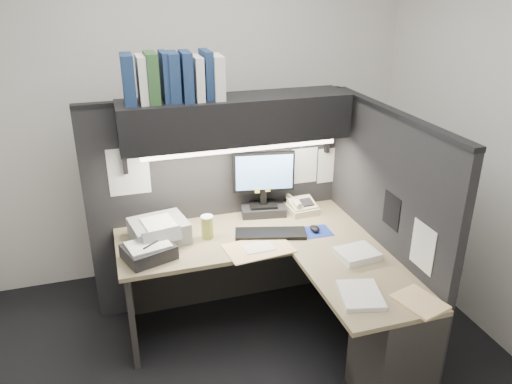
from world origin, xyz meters
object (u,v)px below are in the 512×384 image
monitor (263,190)px  printer (159,231)px  coffee_cup (207,227)px  desk (314,306)px  notebook_stack (149,252)px  overhead_shelf (236,119)px  keyboard (271,233)px  telephone (302,207)px

monitor → printer: (-0.80, -0.19, -0.12)m
monitor → coffee_cup: monitor is taller
desk → notebook_stack: size_ratio=5.71×
coffee_cup → printer: coffee_cup is taller
overhead_shelf → keyboard: overhead_shelf is taller
coffee_cup → telephone: bearing=13.6°
monitor → coffee_cup: 0.55m
overhead_shelf → monitor: 0.62m
overhead_shelf → telephone: bearing=1.3°
keyboard → notebook_stack: notebook_stack is taller
overhead_shelf → printer: bearing=-168.4°
desk → monitor: size_ratio=3.46×
monitor → notebook_stack: 0.99m
coffee_cup → desk: bearing=-46.0°
telephone → coffee_cup: size_ratio=1.45×
desk → notebook_stack: 1.11m
keyboard → desk: bearing=-59.0°
overhead_shelf → notebook_stack: 1.04m
notebook_stack → monitor: bearing=24.0°
coffee_cup → printer: 0.32m
desk → monitor: (-0.08, 0.82, 0.48)m
printer → coffee_cup: bearing=-20.0°
printer → desk: bearing=-46.0°
monitor → telephone: 0.33m
overhead_shelf → keyboard: bearing=-58.6°
overhead_shelf → monitor: (0.22, 0.07, -0.57)m
keyboard → coffee_cup: (-0.42, 0.10, 0.06)m
overhead_shelf → printer: (-0.58, -0.12, -0.70)m
monitor → notebook_stack: monitor is taller
telephone → coffee_cup: (-0.77, -0.19, 0.03)m
monitor → notebook_stack: (-0.89, -0.40, -0.15)m
overhead_shelf → printer: 0.91m
desk → printer: 1.14m
printer → keyboard: bearing=-21.8°
overhead_shelf → coffee_cup: (-0.26, -0.17, -0.69)m
telephone → coffee_cup: 0.79m
desk → overhead_shelf: overhead_shelf is taller
telephone → printer: size_ratio=0.61×
desk → overhead_shelf: bearing=111.8°
telephone → printer: 1.10m
telephone → monitor: bearing=165.0°
overhead_shelf → monitor: size_ratio=3.16×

